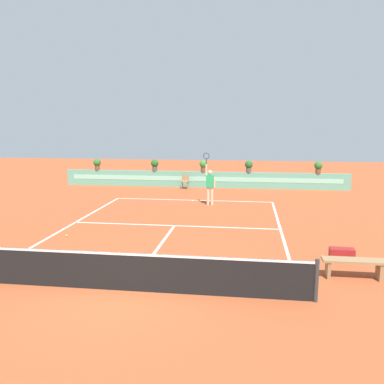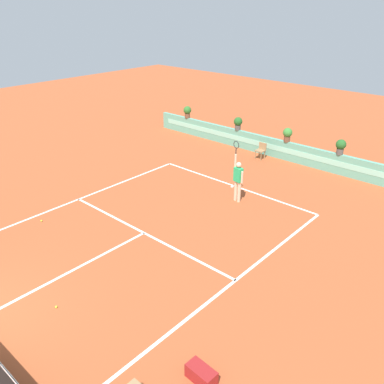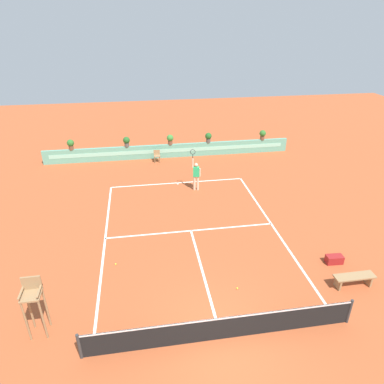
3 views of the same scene
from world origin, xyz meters
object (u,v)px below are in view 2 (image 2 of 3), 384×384
(tennis_ball_near_baseline, at_px, (41,221))
(tennis_ball_mid_court, at_px, (56,307))
(potted_plant_far_left, at_px, (187,111))
(gear_bag, at_px, (201,374))
(potted_plant_right, at_px, (341,146))
(tennis_player, at_px, (238,178))
(potted_plant_centre, at_px, (287,134))
(ball_kid_chair, at_px, (261,150))
(potted_plant_left, at_px, (238,123))

(tennis_ball_near_baseline, height_order, tennis_ball_mid_court, same)
(tennis_ball_mid_court, xyz_separation_m, potted_plant_far_left, (-8.09, 14.25, 1.38))
(gear_bag, relative_size, potted_plant_far_left, 0.97)
(potted_plant_right, bearing_deg, tennis_ball_mid_court, -96.93)
(tennis_player, relative_size, potted_plant_far_left, 3.57)
(potted_plant_right, xyz_separation_m, potted_plant_centre, (-2.84, 0.00, 0.00))
(tennis_ball_near_baseline, bearing_deg, potted_plant_far_left, 105.81)
(ball_kid_chair, bearing_deg, potted_plant_centre, 34.91)
(potted_plant_far_left, bearing_deg, tennis_player, -35.35)
(ball_kid_chair, height_order, tennis_player, tennis_player)
(tennis_player, distance_m, potted_plant_centre, 5.72)
(potted_plant_left, bearing_deg, tennis_ball_mid_court, -73.45)
(tennis_ball_near_baseline, bearing_deg, potted_plant_right, 61.96)
(potted_plant_centre, bearing_deg, potted_plant_far_left, 180.00)
(potted_plant_centre, bearing_deg, tennis_player, -80.36)
(tennis_player, xyz_separation_m, potted_plant_centre, (-0.96, 5.63, 0.36))
(tennis_player, distance_m, tennis_ball_near_baseline, 7.91)
(gear_bag, xyz_separation_m, tennis_ball_mid_court, (-4.49, -0.89, -0.15))
(tennis_player, distance_m, tennis_ball_mid_court, 8.68)
(potted_plant_centre, bearing_deg, tennis_ball_mid_court, -85.57)
(ball_kid_chair, height_order, potted_plant_far_left, potted_plant_far_left)
(tennis_player, bearing_deg, potted_plant_centre, 99.64)
(tennis_ball_mid_court, height_order, potted_plant_left, potted_plant_left)
(potted_plant_centre, height_order, potted_plant_left, same)
(gear_bag, height_order, tennis_ball_near_baseline, gear_bag)
(tennis_player, xyz_separation_m, potted_plant_left, (-4.09, 5.63, 0.36))
(potted_plant_right, xyz_separation_m, potted_plant_far_left, (-9.82, 0.00, 0.00))
(gear_bag, xyz_separation_m, potted_plant_far_left, (-12.58, 13.36, 1.23))
(ball_kid_chair, relative_size, gear_bag, 1.21)
(gear_bag, relative_size, potted_plant_centre, 0.97)
(potted_plant_left, relative_size, potted_plant_far_left, 1.00)
(gear_bag, distance_m, potted_plant_centre, 14.54)
(tennis_ball_mid_court, bearing_deg, potted_plant_far_left, 119.58)
(tennis_ball_near_baseline, relative_size, potted_plant_centre, 0.09)
(potted_plant_right, distance_m, potted_plant_centre, 2.84)
(ball_kid_chair, height_order, tennis_ball_near_baseline, ball_kid_chair)
(tennis_ball_mid_court, distance_m, potted_plant_left, 14.93)
(gear_bag, distance_m, potted_plant_left, 16.01)
(tennis_ball_mid_court, xyz_separation_m, potted_plant_left, (-4.24, 14.25, 1.38))
(potted_plant_right, relative_size, potted_plant_far_left, 1.00)
(tennis_player, xyz_separation_m, tennis_ball_mid_court, (0.15, -8.62, -1.02))
(potted_plant_right, distance_m, potted_plant_left, 5.97)
(ball_kid_chair, xyz_separation_m, potted_plant_right, (3.89, 0.73, 0.93))
(potted_plant_centre, height_order, potted_plant_far_left, same)
(gear_bag, relative_size, tennis_player, 0.27)
(tennis_ball_near_baseline, xyz_separation_m, potted_plant_left, (0.44, 12.04, 1.38))
(gear_bag, bearing_deg, tennis_player, 120.96)
(potted_plant_left, bearing_deg, potted_plant_far_left, 180.00)
(gear_bag, xyz_separation_m, potted_plant_centre, (-5.60, 13.36, 1.23))
(potted_plant_right, bearing_deg, tennis_player, -108.47)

